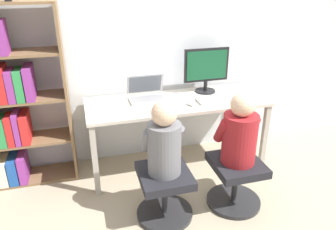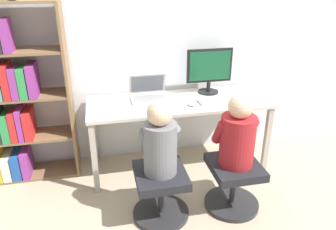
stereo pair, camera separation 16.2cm
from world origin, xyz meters
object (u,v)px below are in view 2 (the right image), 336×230
Objects in this scene: desktop_monitor at (209,70)px; laptop at (149,94)px; office_chair_right at (161,190)px; bookshelf at (9,100)px; office_chair_left at (233,182)px; keyboard at (218,101)px; person_at_monitor at (238,134)px; person_at_laptop at (160,141)px.

desktop_monitor is 1.28× the size of laptop.
laptop is 0.78× the size of office_chair_right.
office_chair_left is at bearing -25.01° from bookshelf.
keyboard is (0.01, -0.28, -0.23)m from desktop_monitor.
keyboard is 0.82× the size of office_chair_left.
desktop_monitor is 1.15m from office_chair_left.
office_chair_right is at bearing 178.94° from office_chair_left.
person_at_monitor is 1.01× the size of person_at_laptop.
desktop_monitor is at bearing 3.76° from laptop.
bookshelf reaches higher than office_chair_right.
bookshelf is (-1.92, -0.02, -0.16)m from desktop_monitor.
laptop is at bearing -0.74° from bookshelf.
bookshelf is at bearing -179.27° from desktop_monitor.
person_at_monitor is (0.63, -0.01, 0.45)m from office_chair_right.
laptop is 0.84m from person_at_laptop.
bookshelf is at bearing 155.09° from person_at_monitor.
bookshelf is at bearing 145.20° from office_chair_right.
office_chair_right is 0.46m from person_at_laptop.
office_chair_left is at bearing -1.06° from office_chair_right.
desktop_monitor is 0.77× the size of person_at_monitor.
laptop is at bearing -176.24° from desktop_monitor.
person_at_laptop is (-0.63, 0.01, 0.00)m from person_at_monitor.
office_chair_left is (0.58, -0.85, -0.54)m from laptop.
person_at_laptop is at bearing -139.00° from keyboard.
keyboard is 0.92m from person_at_laptop.
desktop_monitor is 1.33m from office_chair_right.
office_chair_left is 0.78× the size of person_at_laptop.
person_at_laptop reaches higher than office_chair_right.
keyboard is at bearing 84.46° from office_chair_left.
person_at_monitor is 2.06m from bookshelf.
person_at_monitor is at bearing 90.00° from office_chair_left.
laptop reaches higher than office_chair_left.
laptop reaches higher than keyboard.
office_chair_right is at bearing -34.80° from bookshelf.
laptop is 1.00m from office_chair_right.
person_at_monitor is at bearing -24.91° from bookshelf.
keyboard is 0.82× the size of office_chair_right.
laptop is at bearing 124.02° from office_chair_left.
office_chair_right is (-0.05, -0.84, -0.54)m from laptop.
keyboard is 0.64× the size of person_at_laptop.
bookshelf is at bearing 179.26° from laptop.
person_at_laptop reaches higher than laptop.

